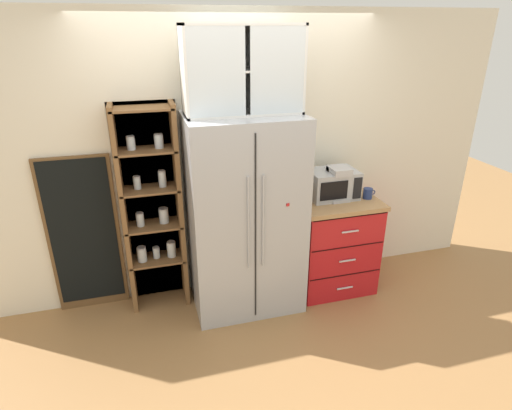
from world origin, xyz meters
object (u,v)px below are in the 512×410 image
refrigerator (245,215)px  mug_navy (368,193)px  microwave (332,184)px  chalkboard_menu (84,235)px  mug_charcoal (336,194)px  bottle_clear (337,185)px  bottle_amber (306,190)px  coffee_maker (337,183)px

refrigerator → mug_navy: (1.16, -0.04, 0.10)m
microwave → chalkboard_menu: chalkboard_menu is taller
mug_navy → microwave: bearing=159.0°
mug_charcoal → bottle_clear: bottle_clear is taller
bottle_amber → chalkboard_menu: 1.99m
coffee_maker → mug_charcoal: bearing=53.9°
chalkboard_menu → bottle_clear: bearing=-7.0°
refrigerator → mug_charcoal: bearing=2.7°
coffee_maker → mug_navy: size_ratio=2.57×
microwave → coffee_maker: bearing=-59.5°
mug_navy → bottle_clear: bearing=165.8°
chalkboard_menu → mug_navy: bearing=-7.9°
coffee_maker → microwave: bearing=120.5°
refrigerator → mug_navy: bearing=-1.8°
coffee_maker → mug_charcoal: (0.00, 0.00, -0.11)m
refrigerator → coffee_maker: 0.90m
chalkboard_menu → microwave: bearing=-5.9°
microwave → chalkboard_menu: size_ratio=0.31×
refrigerator → mug_charcoal: size_ratio=16.73×
refrigerator → mug_navy: size_ratio=14.55×
microwave → coffee_maker: 0.05m
coffee_maker → mug_charcoal: 0.11m
mug_charcoal → bottle_clear: bearing=-106.5°
mug_navy → refrigerator: bearing=178.2°
mug_charcoal → mug_navy: bearing=-15.7°
mug_charcoal → bottle_clear: 0.09m
mug_navy → mug_charcoal: (-0.28, 0.08, -0.00)m
mug_navy → bottle_amber: bottle_amber is taller
mug_charcoal → chalkboard_menu: bearing=173.1°
microwave → bottle_clear: (0.02, -0.05, 0.00)m
bottle_amber → chalkboard_menu: size_ratio=0.18×
mug_navy → bottle_clear: size_ratio=0.40×
mug_charcoal → bottle_amber: bearing=-177.6°
chalkboard_menu → coffee_maker: bearing=-6.9°
microwave → bottle_clear: 0.05m
refrigerator → chalkboard_menu: refrigerator is taller
refrigerator → chalkboard_menu: size_ratio=1.22×
microwave → chalkboard_menu: bearing=174.1°
bottle_clear → chalkboard_menu: 2.29m
mug_charcoal → bottle_amber: size_ratio=0.40×
microwave → mug_navy: 0.34m
coffee_maker → mug_navy: (0.28, -0.08, -0.11)m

